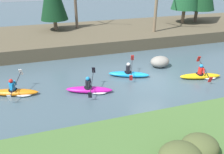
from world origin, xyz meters
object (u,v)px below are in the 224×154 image
object	(u,v)px
kayaker_lead	(202,76)
kayaker_far_back	(16,92)
kayaker_trailing	(91,89)
boulder_midstream	(160,62)
kayaker_middle	(129,74)

from	to	relation	value
kayaker_lead	kayaker_far_back	bearing A→B (deg)	-173.92
kayaker_trailing	kayaker_far_back	distance (m)	4.26
kayaker_trailing	kayaker_far_back	xyz separation A→B (m)	(-4.14, 1.00, 0.00)
kayaker_lead	boulder_midstream	size ratio (longest dim) A/B	1.97
kayaker_middle	kayaker_trailing	world-z (taller)	same
kayaker_far_back	kayaker_trailing	bearing A→B (deg)	3.51
kayaker_far_back	boulder_midstream	distance (m)	9.85
boulder_midstream	kayaker_trailing	bearing A→B (deg)	-158.78
kayaker_far_back	boulder_midstream	size ratio (longest dim) A/B	1.95
kayaker_middle	kayaker_lead	bearing A→B (deg)	3.52
kayaker_middle	boulder_midstream	bearing A→B (deg)	41.88
kayaker_trailing	kayaker_lead	bearing A→B (deg)	16.71
kayaker_lead	kayaker_trailing	world-z (taller)	same
kayaker_middle	boulder_midstream	distance (m)	2.90
kayaker_lead	boulder_midstream	bearing A→B (deg)	136.74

